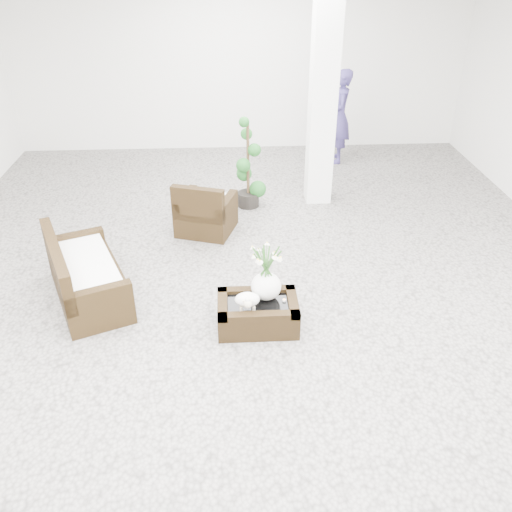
{
  "coord_description": "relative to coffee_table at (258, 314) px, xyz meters",
  "views": [
    {
      "loc": [
        -0.31,
        -5.56,
        3.85
      ],
      "look_at": [
        0.0,
        -0.1,
        0.62
      ],
      "focal_mm": 38.06,
      "sensor_mm": 36.0,
      "label": 1
    }
  ],
  "objects": [
    {
      "name": "coffee_table",
      "position": [
        0.0,
        0.0,
        0.0
      ],
      "size": [
        0.9,
        0.6,
        0.31
      ],
      "primitive_type": "cube",
      "color": "black",
      "rests_on": "ground"
    },
    {
      "name": "tealight",
      "position": [
        0.3,
        0.02,
        0.17
      ],
      "size": [
        0.04,
        0.04,
        0.03
      ],
      "primitive_type": "cylinder",
      "color": "white",
      "rests_on": "coffee_table"
    },
    {
      "name": "planter_narcissus",
      "position": [
        0.1,
        0.1,
        0.56
      ],
      "size": [
        0.44,
        0.44,
        0.8
      ],
      "primitive_type": null,
      "color": "white",
      "rests_on": "coffee_table"
    },
    {
      "name": "column",
      "position": [
        1.21,
        3.42,
        1.59
      ],
      "size": [
        0.4,
        0.4,
        3.5
      ],
      "primitive_type": "cube",
      "color": "white",
      "rests_on": "ground"
    },
    {
      "name": "loveseat",
      "position": [
        -2.02,
        0.68,
        0.25
      ],
      "size": [
        1.28,
        1.7,
        0.82
      ],
      "primitive_type": "cube",
      "rotation": [
        0.0,
        0.0,
        1.97
      ],
      "color": "black",
      "rests_on": "ground"
    },
    {
      "name": "armchair",
      "position": [
        -0.63,
        2.37,
        0.26
      ],
      "size": [
        0.97,
        0.95,
        0.82
      ],
      "primitive_type": "cube",
      "rotation": [
        0.0,
        0.0,
        2.82
      ],
      "color": "black",
      "rests_on": "ground"
    },
    {
      "name": "ground",
      "position": [
        0.01,
        0.62,
        -0.16
      ],
      "size": [
        11.0,
        11.0,
        0.0
      ],
      "primitive_type": "plane",
      "color": "gray",
      "rests_on": "ground"
    },
    {
      "name": "sheep_figurine",
      "position": [
        -0.12,
        -0.1,
        0.26
      ],
      "size": [
        0.28,
        0.23,
        0.21
      ],
      "primitive_type": "ellipsoid",
      "color": "white",
      "rests_on": "coffee_table"
    },
    {
      "name": "topiary",
      "position": [
        0.04,
        3.21,
        0.58
      ],
      "size": [
        0.39,
        0.39,
        1.47
      ],
      "primitive_type": null,
      "color": "#184C1A",
      "rests_on": "ground"
    },
    {
      "name": "shopper",
      "position": [
        1.87,
        5.19,
        0.73
      ],
      "size": [
        0.49,
        0.69,
        1.76
      ],
      "primitive_type": "imported",
      "rotation": [
        0.0,
        0.0,
        -1.68
      ],
      "color": "navy",
      "rests_on": "ground"
    }
  ]
}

